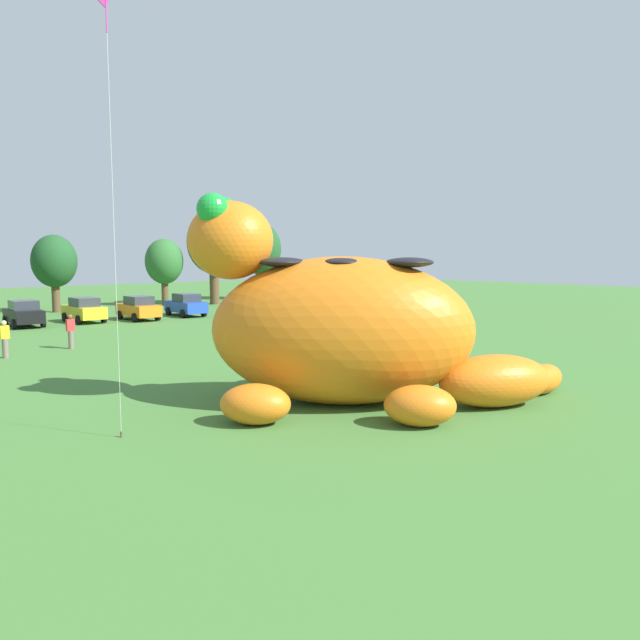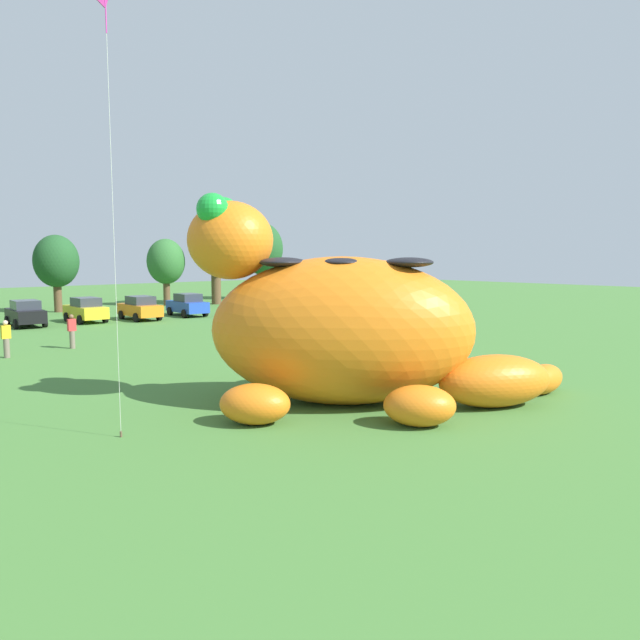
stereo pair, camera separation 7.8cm
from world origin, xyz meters
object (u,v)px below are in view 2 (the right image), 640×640
object	(u,v)px
car_black	(25,313)
car_blue	(187,305)
car_yellow	(86,310)
spectator_mid_field	(6,339)
giant_inflatable_creature	(342,328)
car_orange	(140,308)
spectator_near_inflatable	(72,332)

from	to	relation	value
car_black	car_blue	bearing A→B (deg)	-5.16
car_yellow	spectator_mid_field	bearing A→B (deg)	-124.37
giant_inflatable_creature	car_blue	size ratio (longest dim) A/B	2.76
car_blue	car_yellow	bearing A→B (deg)	172.92
car_black	car_orange	bearing A→B (deg)	-9.52
giant_inflatable_creature	spectator_mid_field	world-z (taller)	giant_inflatable_creature
giant_inflatable_creature	spectator_near_inflatable	distance (m)	17.27
spectator_near_inflatable	giant_inflatable_creature	bearing A→B (deg)	-83.06
giant_inflatable_creature	spectator_near_inflatable	bearing A→B (deg)	96.94
car_yellow	spectator_mid_field	size ratio (longest dim) A/B	2.41
spectator_near_inflatable	car_blue	bearing A→B (deg)	39.91
giant_inflatable_creature	car_black	size ratio (longest dim) A/B	2.76
car_black	car_orange	distance (m)	7.46
giant_inflatable_creature	car_yellow	xyz separation A→B (m)	(3.06, 28.51, -1.51)
giant_inflatable_creature	car_yellow	bearing A→B (deg)	83.87
car_orange	spectator_mid_field	size ratio (longest dim) A/B	2.43
car_black	spectator_near_inflatable	size ratio (longest dim) A/B	2.46
giant_inflatable_creature	spectator_near_inflatable	world-z (taller)	giant_inflatable_creature
car_yellow	giant_inflatable_creature	bearing A→B (deg)	-96.13
spectator_near_inflatable	spectator_mid_field	world-z (taller)	same
car_blue	spectator_mid_field	bearing A→B (deg)	-144.40
car_blue	giant_inflatable_creature	bearing A→B (deg)	-110.83
car_black	car_yellow	world-z (taller)	same
car_orange	car_black	bearing A→B (deg)	170.48
giant_inflatable_creature	car_yellow	world-z (taller)	giant_inflatable_creature
giant_inflatable_creature	car_blue	bearing A→B (deg)	69.17
giant_inflatable_creature	car_black	distance (m)	28.66
giant_inflatable_creature	car_orange	xyz separation A→B (m)	(6.53, 27.38, -1.51)
car_yellow	car_orange	world-z (taller)	same
car_orange	car_blue	world-z (taller)	same
car_yellow	car_blue	world-z (taller)	same
car_yellow	car_orange	bearing A→B (deg)	-18.11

